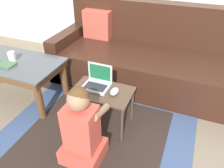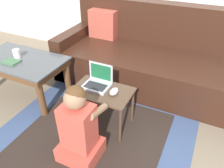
{
  "view_description": "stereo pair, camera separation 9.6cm",
  "coord_description": "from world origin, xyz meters",
  "px_view_note": "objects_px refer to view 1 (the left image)",
  "views": [
    {
      "loc": [
        0.52,
        -1.35,
        1.53
      ],
      "look_at": [
        -0.07,
        0.13,
        0.46
      ],
      "focal_mm": 35.0,
      "sensor_mm": 36.0,
      "label": 1
    },
    {
      "loc": [
        0.61,
        -1.31,
        1.53
      ],
      "look_at": [
        -0.07,
        0.13,
        0.46
      ],
      "focal_mm": 35.0,
      "sensor_mm": 36.0,
      "label": 2
    }
  ],
  "objects_px": {
    "cup_on_table": "(12,56)",
    "book_on_table": "(6,65)",
    "person_seated": "(82,131)",
    "laptop_desk": "(102,96)",
    "laptop": "(97,83)",
    "couch": "(150,58)",
    "computer_mouse": "(114,91)",
    "coffee_table": "(17,68)"
  },
  "relations": [
    {
      "from": "laptop",
      "to": "cup_on_table",
      "type": "bearing_deg",
      "value": 178.36
    },
    {
      "from": "laptop",
      "to": "computer_mouse",
      "type": "distance_m",
      "value": 0.19
    },
    {
      "from": "cup_on_table",
      "to": "book_on_table",
      "type": "bearing_deg",
      "value": -79.43
    },
    {
      "from": "couch",
      "to": "person_seated",
      "type": "height_order",
      "value": "couch"
    },
    {
      "from": "coffee_table",
      "to": "laptop",
      "type": "relative_size",
      "value": 4.06
    },
    {
      "from": "laptop",
      "to": "book_on_table",
      "type": "relative_size",
      "value": 1.4
    },
    {
      "from": "laptop_desk",
      "to": "book_on_table",
      "type": "xyz_separation_m",
      "value": [
        -1.04,
        -0.03,
        0.12
      ]
    },
    {
      "from": "coffee_table",
      "to": "laptop_desk",
      "type": "distance_m",
      "value": 1.03
    },
    {
      "from": "couch",
      "to": "coffee_table",
      "type": "height_order",
      "value": "couch"
    },
    {
      "from": "couch",
      "to": "cup_on_table",
      "type": "xyz_separation_m",
      "value": [
        -1.27,
        -0.88,
        0.2
      ]
    },
    {
      "from": "laptop_desk",
      "to": "book_on_table",
      "type": "height_order",
      "value": "book_on_table"
    },
    {
      "from": "person_seated",
      "to": "coffee_table",
      "type": "bearing_deg",
      "value": 154.88
    },
    {
      "from": "couch",
      "to": "book_on_table",
      "type": "bearing_deg",
      "value": -141.6
    },
    {
      "from": "person_seated",
      "to": "cup_on_table",
      "type": "xyz_separation_m",
      "value": [
        -1.08,
        0.5,
        0.2
      ]
    },
    {
      "from": "book_on_table",
      "to": "person_seated",
      "type": "bearing_deg",
      "value": -20.02
    },
    {
      "from": "couch",
      "to": "coffee_table",
      "type": "distance_m",
      "value": 1.53
    },
    {
      "from": "laptop",
      "to": "cup_on_table",
      "type": "distance_m",
      "value": 1.0
    },
    {
      "from": "coffee_table",
      "to": "book_on_table",
      "type": "relative_size",
      "value": 5.68
    },
    {
      "from": "computer_mouse",
      "to": "cup_on_table",
      "type": "bearing_deg",
      "value": 176.54
    },
    {
      "from": "person_seated",
      "to": "book_on_table",
      "type": "height_order",
      "value": "person_seated"
    },
    {
      "from": "laptop",
      "to": "laptop_desk",
      "type": "bearing_deg",
      "value": -33.91
    },
    {
      "from": "cup_on_table",
      "to": "book_on_table",
      "type": "height_order",
      "value": "cup_on_table"
    },
    {
      "from": "cup_on_table",
      "to": "book_on_table",
      "type": "xyz_separation_m",
      "value": [
        0.02,
        -0.11,
        -0.04
      ]
    },
    {
      "from": "coffee_table",
      "to": "laptop_desk",
      "type": "bearing_deg",
      "value": -3.89
    },
    {
      "from": "book_on_table",
      "to": "couch",
      "type": "bearing_deg",
      "value": 38.4
    },
    {
      "from": "laptop_desk",
      "to": "computer_mouse",
      "type": "xyz_separation_m",
      "value": [
        0.12,
        0.0,
        0.08
      ]
    },
    {
      "from": "couch",
      "to": "coffee_table",
      "type": "xyz_separation_m",
      "value": [
        -1.24,
        -0.89,
        0.08
      ]
    },
    {
      "from": "coffee_table",
      "to": "cup_on_table",
      "type": "height_order",
      "value": "cup_on_table"
    },
    {
      "from": "computer_mouse",
      "to": "couch",
      "type": "bearing_deg",
      "value": 84.39
    },
    {
      "from": "coffee_table",
      "to": "cup_on_table",
      "type": "relative_size",
      "value": 9.89
    },
    {
      "from": "person_seated",
      "to": "cup_on_table",
      "type": "distance_m",
      "value": 1.21
    },
    {
      "from": "couch",
      "to": "person_seated",
      "type": "relative_size",
      "value": 3.27
    },
    {
      "from": "couch",
      "to": "book_on_table",
      "type": "xyz_separation_m",
      "value": [
        -1.25,
        -0.99,
        0.16
      ]
    },
    {
      "from": "person_seated",
      "to": "laptop_desk",
      "type": "bearing_deg",
      "value": 92.14
    },
    {
      "from": "couch",
      "to": "person_seated",
      "type": "distance_m",
      "value": 1.39
    },
    {
      "from": "laptop_desk",
      "to": "laptop",
      "type": "relative_size",
      "value": 2.27
    },
    {
      "from": "laptop",
      "to": "person_seated",
      "type": "bearing_deg",
      "value": -79.58
    },
    {
      "from": "cup_on_table",
      "to": "coffee_table",
      "type": "bearing_deg",
      "value": -9.43
    },
    {
      "from": "laptop_desk",
      "to": "book_on_table",
      "type": "distance_m",
      "value": 1.05
    },
    {
      "from": "coffee_table",
      "to": "person_seated",
      "type": "height_order",
      "value": "person_seated"
    },
    {
      "from": "computer_mouse",
      "to": "cup_on_table",
      "type": "xyz_separation_m",
      "value": [
        -1.18,
        0.07,
        0.08
      ]
    },
    {
      "from": "laptop",
      "to": "person_seated",
      "type": "distance_m",
      "value": 0.49
    }
  ]
}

